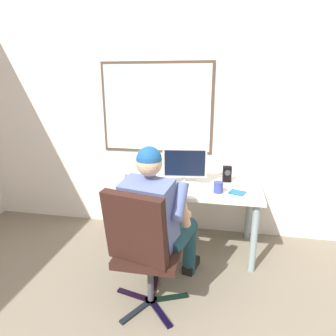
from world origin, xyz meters
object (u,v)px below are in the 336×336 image
desk (189,192)px  wine_glass (147,178)px  desk_speaker (227,174)px  book_stack (148,178)px  cd_case (237,193)px  coffee_mug (218,187)px  person_seated (158,218)px  office_chair (143,245)px  crt_monitor (185,163)px

desk → wine_glass: bearing=-150.6°
desk_speaker → book_stack: 0.83m
wine_glass → desk_speaker: bearing=25.2°
desk_speaker → cd_case: 0.34m
cd_case → coffee_mug: size_ratio=1.66×
book_stack → person_seated: bearing=-69.4°
person_seated → desk: bearing=77.6°
coffee_mug → person_seated: bearing=-130.6°
wine_glass → book_stack: wine_glass is taller
office_chair → wine_glass: 0.84m
book_stack → crt_monitor: bearing=1.8°
wine_glass → coffee_mug: wine_glass is taller
desk_speaker → cd_case: size_ratio=0.93×
desk → desk_speaker: (0.38, 0.14, 0.18)m
desk → office_chair: size_ratio=1.39×
book_stack → desk_speaker: bearing=10.3°
coffee_mug → cd_case: bearing=6.5°
desk → desk_speaker: 0.44m
book_stack → desk: bearing=0.9°
office_chair → person_seated: person_seated is taller
desk_speaker → crt_monitor: bearing=-162.4°
office_chair → crt_monitor: (0.17, 1.01, 0.35)m
desk → person_seated: size_ratio=1.11×
desk → crt_monitor: crt_monitor is taller
person_seated → book_stack: person_seated is taller
person_seated → desk_speaker: (0.54, 0.88, 0.13)m
crt_monitor → wine_glass: 0.42m
crt_monitor → book_stack: size_ratio=2.26×
book_stack → coffee_mug: coffee_mug is taller
desk_speaker → coffee_mug: (-0.08, -0.34, -0.03)m
crt_monitor → desk_speaker: size_ratio=2.75×
office_chair → coffee_mug: 0.97m
desk → office_chair: office_chair is taller
desk → desk_speaker: bearing=20.5°
desk_speaker → cd_case: (0.10, -0.32, -0.08)m
desk → book_stack: bearing=-179.1°
office_chair → desk_speaker: bearing=62.5°
desk_speaker → person_seated: bearing=-121.6°
desk → person_seated: (-0.16, -0.74, 0.05)m
wine_glass → cd_case: (0.86, 0.04, -0.10)m
office_chair → person_seated: size_ratio=0.80×
coffee_mug → crt_monitor: bearing=149.7°
crt_monitor → coffee_mug: crt_monitor is taller
desk → person_seated: person_seated is taller
desk → cd_case: size_ratio=8.16×
desk_speaker → book_stack: desk_speaker is taller
office_chair → cd_case: bearing=49.8°
office_chair → crt_monitor: bearing=80.6°
coffee_mug → desk: bearing=146.4°
desk → cd_case: (0.48, -0.18, 0.10)m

